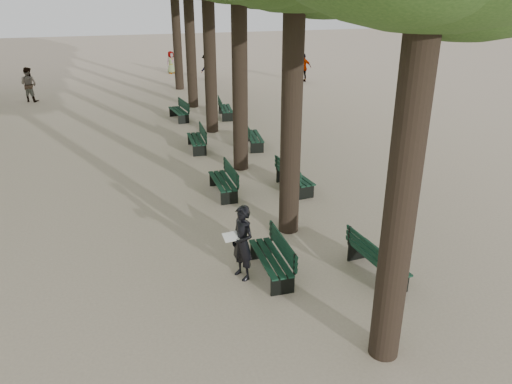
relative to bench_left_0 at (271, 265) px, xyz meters
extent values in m
plane|color=#BEAA8F|center=(-0.37, -1.00, -0.27)|extent=(120.00, 120.00, 0.00)
cylinder|color=#33261C|center=(1.13, -3.00, 3.48)|extent=(0.52, 0.52, 7.50)
cylinder|color=#33261C|center=(1.13, 2.00, 3.48)|extent=(0.52, 0.52, 7.50)
cylinder|color=#33261C|center=(1.13, 7.00, 3.48)|extent=(0.52, 0.52, 7.50)
cylinder|color=#33261C|center=(1.13, 12.00, 3.48)|extent=(0.52, 0.52, 7.50)
cylinder|color=#33261C|center=(1.13, 17.00, 3.48)|extent=(0.52, 0.52, 7.50)
cylinder|color=#33261C|center=(1.13, 22.00, 3.48)|extent=(0.52, 0.52, 7.50)
cube|color=black|center=(-0.02, 0.00, -0.05)|extent=(0.52, 1.80, 0.45)
cube|color=black|center=(-0.02, 0.00, 0.18)|extent=(0.54, 1.80, 0.04)
cube|color=black|center=(0.26, 0.00, 0.45)|extent=(0.04, 1.80, 0.40)
cube|color=black|center=(-0.02, 4.86, -0.05)|extent=(0.54, 1.81, 0.45)
cube|color=black|center=(-0.02, 4.86, 0.18)|extent=(0.56, 1.81, 0.04)
cube|color=black|center=(0.26, 4.86, 0.45)|extent=(0.06, 1.80, 0.40)
cube|color=black|center=(-0.02, 9.54, -0.05)|extent=(0.58, 1.82, 0.45)
cube|color=black|center=(-0.02, 9.54, 0.18)|extent=(0.60, 1.82, 0.04)
cube|color=black|center=(0.26, 9.53, 0.45)|extent=(0.10, 1.80, 0.40)
cube|color=black|center=(-0.02, 14.43, -0.05)|extent=(0.76, 1.85, 0.45)
cube|color=black|center=(-0.02, 14.43, 0.18)|extent=(0.78, 1.86, 0.04)
cube|color=black|center=(0.26, 14.46, 0.45)|extent=(0.29, 1.79, 0.40)
cube|color=black|center=(2.28, -0.68, -0.05)|extent=(0.69, 1.84, 0.45)
cube|color=black|center=(2.28, -0.68, 0.18)|extent=(0.71, 1.84, 0.04)
cube|color=black|center=(2.00, -0.71, 0.45)|extent=(0.21, 1.80, 0.40)
cube|color=black|center=(2.28, 4.60, -0.05)|extent=(0.72, 1.85, 0.45)
cube|color=black|center=(2.28, 4.60, 0.18)|extent=(0.74, 1.85, 0.04)
cube|color=black|center=(2.01, 4.57, 0.45)|extent=(0.25, 1.79, 0.40)
cube|color=black|center=(2.28, 9.28, -0.05)|extent=(0.72, 1.85, 0.45)
cube|color=black|center=(2.28, 9.28, 0.18)|extent=(0.74, 1.85, 0.04)
cube|color=black|center=(2.01, 9.31, 0.45)|extent=(0.24, 1.79, 0.40)
cube|color=black|center=(2.28, 14.25, -0.05)|extent=(0.72, 1.85, 0.45)
cube|color=black|center=(2.28, 14.25, 0.18)|extent=(0.74, 1.85, 0.04)
cube|color=black|center=(2.01, 14.29, 0.45)|extent=(0.25, 1.79, 0.40)
imported|color=black|center=(-0.63, 0.11, 0.59)|extent=(0.59, 0.77, 1.73)
cube|color=white|center=(-0.88, 0.11, 0.78)|extent=(0.37, 0.29, 0.12)
imported|color=#262628|center=(-7.31, 20.79, 0.67)|extent=(0.98, 0.77, 1.88)
imported|color=#262628|center=(9.40, 22.18, 0.65)|extent=(1.10, 0.45, 1.84)
imported|color=#262628|center=(3.36, 24.56, 0.59)|extent=(1.04, 1.02, 1.73)
imported|color=#262628|center=(1.41, 28.00, 0.52)|extent=(0.83, 0.64, 1.58)
camera|label=1|loc=(-3.03, -9.17, 5.81)|focal=35.00mm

